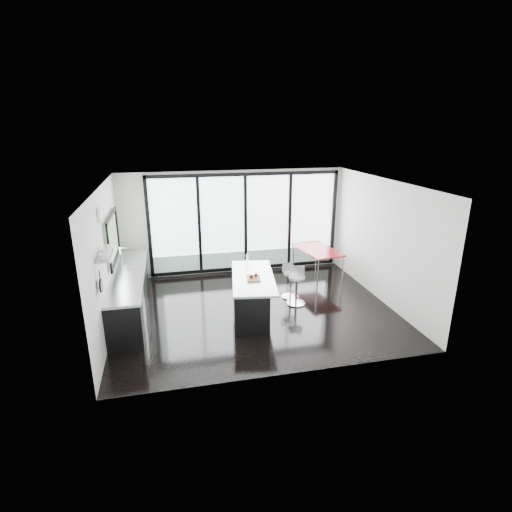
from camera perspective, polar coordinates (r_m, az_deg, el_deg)
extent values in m
cube|color=black|center=(9.01, -0.19, -7.60)|extent=(6.00, 5.00, 0.00)
cube|color=white|center=(8.18, -0.22, 10.33)|extent=(6.00, 5.00, 0.00)
cube|color=silver|center=(10.85, -3.12, 4.79)|extent=(6.00, 0.00, 2.80)
cube|color=white|center=(10.88, -1.54, 4.84)|extent=(5.00, 0.02, 2.50)
cube|color=gray|center=(11.13, -1.45, -0.37)|extent=(5.00, 0.02, 0.44)
cube|color=black|center=(10.67, -8.10, 4.39)|extent=(0.08, 0.04, 2.50)
cube|color=black|center=(10.84, -1.49, 4.79)|extent=(0.08, 0.04, 2.50)
cube|color=black|center=(11.15, 4.84, 5.11)|extent=(0.08, 0.04, 2.50)
cube|color=silver|center=(6.23, 4.89, -5.80)|extent=(6.00, 0.00, 2.80)
cube|color=silver|center=(8.39, -20.62, -0.50)|extent=(0.00, 5.00, 2.80)
cube|color=#56714E|center=(9.18, -19.92, 2.46)|extent=(0.02, 1.60, 0.90)
cube|color=#AAADAF|center=(7.46, -20.69, 0.05)|extent=(0.25, 0.80, 0.03)
cylinder|color=white|center=(7.86, -21.43, 5.39)|extent=(0.04, 0.30, 0.30)
cylinder|color=black|center=(7.23, -21.26, -3.97)|extent=(0.03, 0.24, 0.24)
cube|color=silver|center=(9.58, 17.59, 2.09)|extent=(0.00, 5.00, 2.80)
cube|color=black|center=(9.06, -17.61, -5.34)|extent=(0.65, 3.20, 0.87)
cube|color=#AAADAF|center=(8.89, -17.89, -2.62)|extent=(0.69, 3.24, 0.05)
cube|color=#AAADAF|center=(9.36, -17.67, -1.55)|extent=(0.45, 0.48, 0.06)
cylinder|color=silver|center=(9.29, -18.73, -0.19)|extent=(0.02, 0.02, 0.44)
cube|color=#AAADAF|center=(8.35, -15.78, -7.33)|extent=(0.03, 0.60, 0.80)
cube|color=black|center=(8.69, -0.91, -5.70)|extent=(1.00, 2.11, 0.80)
cube|color=#AAADAF|center=(8.53, -0.43, -3.09)|extent=(1.19, 2.19, 0.05)
cube|color=tan|center=(8.39, -0.37, -3.20)|extent=(0.33, 0.41, 0.03)
sphere|color=maroon|center=(8.32, -0.67, -2.97)|extent=(0.09, 0.09, 0.08)
sphere|color=#4D1B0A|center=(8.41, -0.01, -2.74)|extent=(0.09, 0.09, 0.08)
cylinder|color=silver|center=(9.12, -1.27, -0.63)|extent=(0.07, 0.07, 0.26)
cylinder|color=silver|center=(9.17, 5.78, -4.88)|extent=(0.56, 0.56, 0.68)
cylinder|color=silver|center=(9.51, 4.96, -4.13)|extent=(0.51, 0.51, 0.63)
cube|color=maroon|center=(10.82, 8.70, -1.01)|extent=(1.04, 1.57, 0.78)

